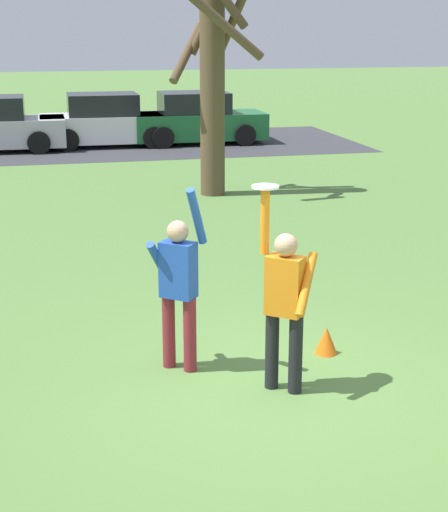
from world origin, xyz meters
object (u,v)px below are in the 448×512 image
object	(u,v)px
frisbee_disc	(265,187)
parked_car_white	(107,122)
person_catcher	(285,299)
field_cone_orange	(326,340)
person_defender	(178,282)
bare_tree_tall	(213,61)
parked_car_green	(198,120)

from	to	relation	value
frisbee_disc	parked_car_white	bearing A→B (deg)	90.00
person_catcher	frisbee_disc	distance (m)	1.13
parked_car_white	field_cone_orange	world-z (taller)	parked_car_white
frisbee_disc	field_cone_orange	size ratio (longest dim) A/B	0.83
person_defender	field_cone_orange	distance (m)	1.88
bare_tree_tall	parked_car_white	bearing A→B (deg)	101.30
person_defender	frisbee_disc	distance (m)	1.48
person_defender	field_cone_orange	bearing A→B (deg)	40.25
parked_car_green	person_defender	bearing A→B (deg)	-101.44
frisbee_disc	parked_car_white	size ratio (longest dim) A/B	0.06
parked_car_green	bare_tree_tall	distance (m)	8.27
person_catcher	frisbee_disc	world-z (taller)	frisbee_disc
person_catcher	parked_car_white	bearing A→B (deg)	-50.18
person_defender	parked_car_green	world-z (taller)	person_defender
bare_tree_tall	frisbee_disc	bearing A→B (deg)	-99.37
field_cone_orange	frisbee_disc	bearing A→B (deg)	-145.07
frisbee_disc	parked_car_white	xyz separation A→B (m)	(0.00, 17.63, -1.37)
person_defender	parked_car_white	xyz separation A→B (m)	(0.76, 17.00, -0.25)
person_catcher	parked_car_white	size ratio (longest dim) A/B	0.51
field_cone_orange	bare_tree_tall	bearing A→B (deg)	85.80
frisbee_disc	field_cone_orange	distance (m)	2.24
parked_car_green	bare_tree_tall	bearing A→B (deg)	-98.34
person_defender	frisbee_disc	bearing A→B (deg)	-0.00
person_catcher	bare_tree_tall	distance (m)	10.08
frisbee_disc	field_cone_orange	world-z (taller)	frisbee_disc
person_defender	parked_car_white	size ratio (longest dim) A/B	0.50
parked_car_white	field_cone_orange	bearing A→B (deg)	-86.37
person_catcher	parked_car_green	distance (m)	17.89
person_defender	parked_car_white	bearing A→B (deg)	126.71
person_defender	field_cone_orange	world-z (taller)	person_defender
frisbee_disc	field_cone_orange	bearing A→B (deg)	34.93
person_defender	field_cone_orange	xyz separation A→B (m)	(1.69, 0.03, -0.82)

